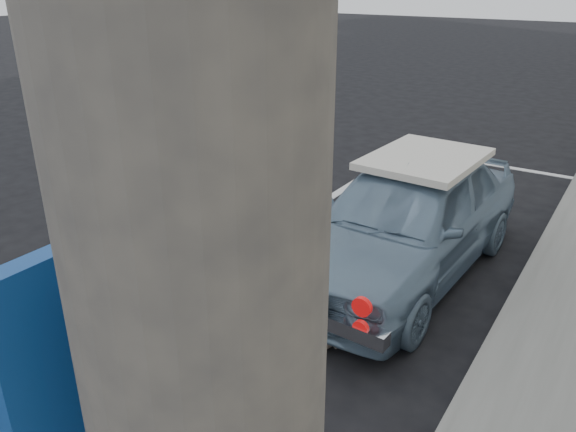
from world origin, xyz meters
name	(u,v)px	position (x,y,z in m)	size (l,w,h in m)	color
ground	(190,375)	(0.00, 0.00, 0.00)	(80.00, 80.00, 0.00)	black
pline_front	(487,164)	(0.50, 6.50, 0.00)	(3.00, 0.12, 0.01)	silver
pline_side	(298,218)	(-0.90, 3.00, 0.00)	(0.12, 7.00, 0.01)	silver
retro_coupe	(406,218)	(0.71, 2.41, 0.60)	(1.58, 3.55, 1.18)	#6F8CA6
cat	(319,335)	(0.66, 0.82, 0.13)	(0.36, 0.47, 0.28)	#736358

